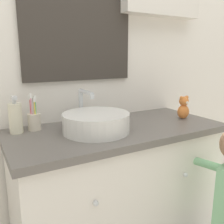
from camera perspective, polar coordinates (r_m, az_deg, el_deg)
The scene contains 6 objects.
wall_back at distance 1.55m, azimuth -3.29°, elevation 16.91°, with size 3.20×0.18×2.50m.
vanity_counter at distance 1.49m, azimuth 1.27°, elevation -18.55°, with size 1.14×0.53×0.81m.
sink_basin at distance 1.24m, azimuth -3.70°, elevation -2.21°, with size 0.33×0.39×0.20m.
toothbrush_holder at distance 1.33m, azimuth -17.34°, elevation -1.75°, with size 0.07×0.07×0.19m.
soap_dispenser at distance 1.30m, azimuth -21.17°, elevation -1.25°, with size 0.06×0.06×0.19m.
teddy_bear at distance 1.56m, azimuth 16.03°, elevation 0.91°, with size 0.08×0.06×0.14m.
Camera 1 is at (-0.66, -0.76, 1.18)m, focal length 40.00 mm.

